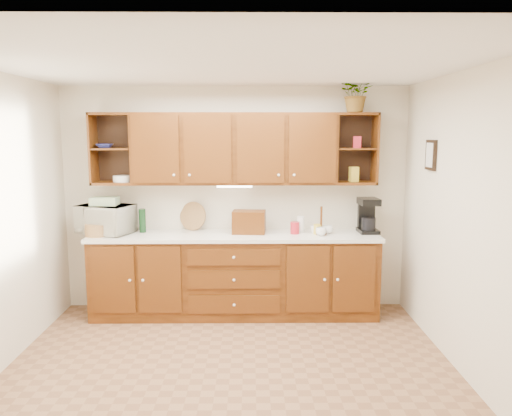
{
  "coord_description": "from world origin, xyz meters",
  "views": [
    {
      "loc": [
        0.18,
        -4.07,
        2.07
      ],
      "look_at": [
        0.24,
        1.15,
        1.28
      ],
      "focal_mm": 35.0,
      "sensor_mm": 36.0,
      "label": 1
    }
  ],
  "objects_px": {
    "potted_plant": "(357,94)",
    "coffee_maker": "(368,216)",
    "bread_box": "(249,222)",
    "microwave": "(106,219)"
  },
  "relations": [
    {
      "from": "coffee_maker",
      "to": "potted_plant",
      "type": "height_order",
      "value": "potted_plant"
    },
    {
      "from": "bread_box",
      "to": "microwave",
      "type": "bearing_deg",
      "value": -175.31
    },
    {
      "from": "microwave",
      "to": "bread_box",
      "type": "height_order",
      "value": "microwave"
    },
    {
      "from": "bread_box",
      "to": "potted_plant",
      "type": "height_order",
      "value": "potted_plant"
    },
    {
      "from": "potted_plant",
      "to": "coffee_maker",
      "type": "bearing_deg",
      "value": 3.02
    },
    {
      "from": "coffee_maker",
      "to": "potted_plant",
      "type": "xyz_separation_m",
      "value": [
        -0.17,
        -0.01,
        1.37
      ]
    },
    {
      "from": "coffee_maker",
      "to": "potted_plant",
      "type": "bearing_deg",
      "value": -179.97
    },
    {
      "from": "microwave",
      "to": "coffee_maker",
      "type": "bearing_deg",
      "value": 20.84
    },
    {
      "from": "microwave",
      "to": "potted_plant",
      "type": "relative_size",
      "value": 1.43
    },
    {
      "from": "coffee_maker",
      "to": "microwave",
      "type": "bearing_deg",
      "value": 177.55
    }
  ]
}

